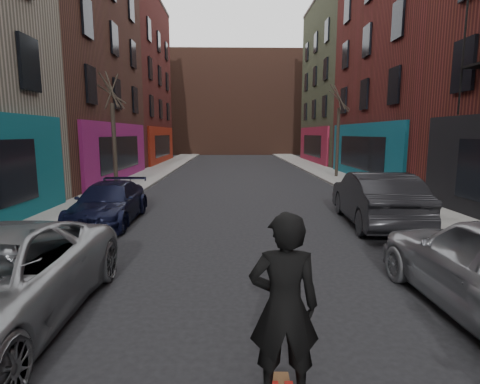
{
  "coord_description": "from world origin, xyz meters",
  "views": [
    {
      "loc": [
        -0.62,
        -0.06,
        2.87
      ],
      "look_at": [
        -0.44,
        8.07,
        1.6
      ],
      "focal_mm": 28.0,
      "sensor_mm": 36.0,
      "label": 1
    }
  ],
  "objects_px": {
    "tree_left_far": "(113,123)",
    "tree_right_far": "(338,123)",
    "parked_right_end": "(375,198)",
    "parked_left_end": "(109,203)",
    "skateboarder": "(284,307)"
  },
  "relations": [
    {
      "from": "parked_left_end",
      "to": "parked_right_end",
      "type": "relative_size",
      "value": 0.87
    },
    {
      "from": "tree_left_far",
      "to": "skateboarder",
      "type": "xyz_separation_m",
      "value": [
        6.11,
        -14.45,
        -2.27
      ]
    },
    {
      "from": "tree_right_far",
      "to": "skateboarder",
      "type": "height_order",
      "value": "tree_right_far"
    },
    {
      "from": "tree_left_far",
      "to": "parked_right_end",
      "type": "xyz_separation_m",
      "value": [
        10.15,
        -6.46,
        -2.54
      ]
    },
    {
      "from": "tree_left_far",
      "to": "tree_right_far",
      "type": "bearing_deg",
      "value": 25.82
    },
    {
      "from": "parked_right_end",
      "to": "skateboarder",
      "type": "bearing_deg",
      "value": 68.0
    },
    {
      "from": "parked_right_end",
      "to": "skateboarder",
      "type": "xyz_separation_m",
      "value": [
        -4.04,
        -7.99,
        0.26
      ]
    },
    {
      "from": "tree_left_far",
      "to": "tree_right_far",
      "type": "relative_size",
      "value": 0.96
    },
    {
      "from": "tree_right_far",
      "to": "parked_left_end",
      "type": "relative_size",
      "value": 1.52
    },
    {
      "from": "tree_left_far",
      "to": "parked_left_end",
      "type": "distance_m",
      "value": 6.84
    },
    {
      "from": "skateboarder",
      "to": "tree_left_far",
      "type": "bearing_deg",
      "value": -65.18
    },
    {
      "from": "tree_right_far",
      "to": "parked_right_end",
      "type": "xyz_separation_m",
      "value": [
        -2.25,
        -12.46,
        -2.69
      ]
    },
    {
      "from": "parked_left_end",
      "to": "skateboarder",
      "type": "relative_size",
      "value": 2.22
    },
    {
      "from": "tree_right_far",
      "to": "skateboarder",
      "type": "relative_size",
      "value": 3.38
    },
    {
      "from": "parked_right_end",
      "to": "parked_left_end",
      "type": "bearing_deg",
      "value": 2.11
    }
  ]
}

